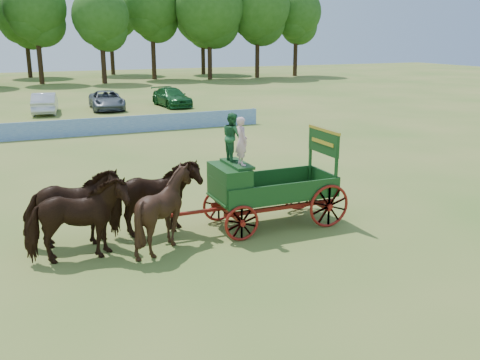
# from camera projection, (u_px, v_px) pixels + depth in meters

# --- Properties ---
(ground) EXTENTS (160.00, 160.00, 0.00)m
(ground) POSITION_uv_depth(u_px,v_px,m) (146.00, 238.00, 16.07)
(ground) COLOR olive
(ground) RESTS_ON ground
(horse_lead_left) EXTENTS (2.74, 1.30, 2.30)m
(horse_lead_left) POSITION_uv_depth(u_px,v_px,m) (77.00, 221.00, 14.17)
(horse_lead_left) COLOR black
(horse_lead_left) RESTS_ON ground
(horse_lead_right) EXTENTS (2.83, 1.52, 2.30)m
(horse_lead_right) POSITION_uv_depth(u_px,v_px,m) (72.00, 209.00, 15.14)
(horse_lead_right) COLOR black
(horse_lead_right) RESTS_ON ground
(horse_wheel_left) EXTENTS (2.16, 1.93, 2.30)m
(horse_wheel_left) POSITION_uv_depth(u_px,v_px,m) (165.00, 209.00, 15.08)
(horse_wheel_left) COLOR black
(horse_wheel_left) RESTS_ON ground
(horse_wheel_right) EXTENTS (2.75, 1.30, 2.30)m
(horse_wheel_right) POSITION_uv_depth(u_px,v_px,m) (155.00, 199.00, 16.06)
(horse_wheel_right) COLOR black
(horse_wheel_right) RESTS_ON ground
(farm_dray) EXTENTS (6.00, 2.00, 3.63)m
(farm_dray) POSITION_uv_depth(u_px,v_px,m) (252.00, 179.00, 16.61)
(farm_dray) COLOR maroon
(farm_dray) RESTS_ON ground
(sponsor_banner) EXTENTS (26.00, 0.08, 1.05)m
(sponsor_banner) POSITION_uv_depth(u_px,v_px,m) (56.00, 129.00, 31.50)
(sponsor_banner) COLOR #205AB1
(sponsor_banner) RESTS_ON ground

